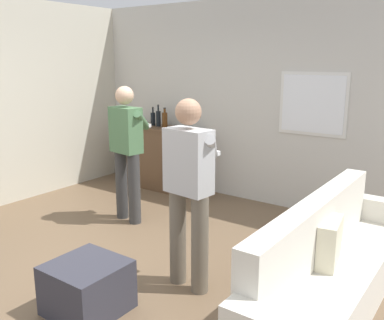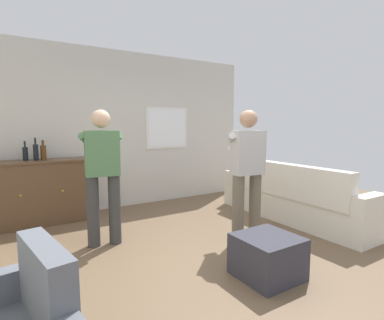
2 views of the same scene
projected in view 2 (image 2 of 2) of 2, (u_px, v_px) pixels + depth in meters
name	position (u px, v px, depth m)	size (l,w,h in m)	color
ground	(200.00, 259.00, 3.35)	(10.40, 10.40, 0.00)	brown
wall_back_with_window	(121.00, 130.00, 5.44)	(5.20, 0.15, 2.80)	beige
couch	(287.00, 199.00, 4.70)	(0.57, 2.62, 0.92)	silver
sideboard_cabinet	(41.00, 192.00, 4.51)	(1.41, 0.49, 0.97)	brown
bottle_wine_green	(43.00, 152.00, 4.53)	(0.08, 0.08, 0.29)	#593314
bottle_liquor_amber	(36.00, 152.00, 4.45)	(0.07, 0.07, 0.33)	black
bottle_spirits_clear	(25.00, 153.00, 4.40)	(0.07, 0.07, 0.29)	black
ottoman	(267.00, 256.00, 2.95)	(0.56, 0.56, 0.41)	#33333D
person_standing_left	(103.00, 171.00, 3.67)	(0.55, 0.50, 1.68)	#383838
person_standing_right	(247.00, 170.00, 3.76)	(0.55, 0.49, 1.68)	#6B6051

